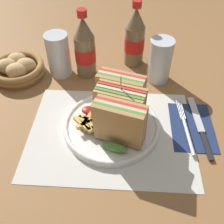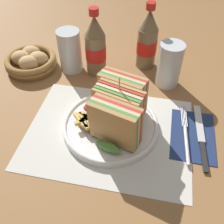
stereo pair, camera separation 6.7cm
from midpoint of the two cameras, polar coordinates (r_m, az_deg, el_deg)
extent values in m
plane|color=olive|center=(0.69, -4.80, -3.54)|extent=(4.00, 4.00, 0.00)
cube|color=silver|center=(0.68, -3.07, -4.70)|extent=(0.42, 0.32, 0.00)
cylinder|color=white|center=(0.68, -2.92, -3.28)|extent=(0.25, 0.25, 0.01)
torus|color=white|center=(0.68, -2.94, -2.89)|extent=(0.25, 0.25, 0.01)
cube|color=tan|center=(0.58, -2.15, -3.65)|extent=(0.12, 0.05, 0.12)
cube|color=#518E3D|center=(0.59, -1.81, -3.06)|extent=(0.12, 0.05, 0.12)
cube|color=beige|center=(0.59, -1.49, -2.48)|extent=(0.12, 0.05, 0.12)
cube|color=red|center=(0.60, -1.17, -1.91)|extent=(0.12, 0.05, 0.12)
cube|color=tan|center=(0.61, -0.86, -1.35)|extent=(0.12, 0.05, 0.12)
ellipsoid|color=#518E3D|center=(0.61, -2.58, -7.80)|extent=(0.07, 0.04, 0.02)
cube|color=tan|center=(0.61, -2.11, -1.01)|extent=(0.12, 0.05, 0.12)
cube|color=#518E3D|center=(0.62, -1.80, -0.35)|extent=(0.12, 0.05, 0.12)
cube|color=beige|center=(0.62, -1.50, 0.29)|extent=(0.12, 0.05, 0.12)
cube|color=red|center=(0.63, -1.20, 0.92)|extent=(0.12, 0.05, 0.12)
cube|color=tan|center=(0.63, -0.90, 1.54)|extent=(0.12, 0.05, 0.12)
ellipsoid|color=#518E3D|center=(0.64, -2.17, -4.15)|extent=(0.07, 0.04, 0.02)
cube|color=tan|center=(0.65, -1.39, 3.15)|extent=(0.12, 0.05, 0.12)
cube|color=#518E3D|center=(0.66, -1.10, 3.61)|extent=(0.12, 0.05, 0.12)
cube|color=beige|center=(0.67, -0.82, 4.06)|extent=(0.12, 0.05, 0.12)
cube|color=red|center=(0.67, -0.54, 4.50)|extent=(0.12, 0.05, 0.12)
cube|color=tan|center=(0.68, -0.27, 4.93)|extent=(0.12, 0.05, 0.12)
ellipsoid|color=#518E3D|center=(0.68, -1.80, -0.85)|extent=(0.07, 0.04, 0.02)
cylinder|color=tan|center=(0.61, -1.34, 1.81)|extent=(0.00, 0.00, 0.15)
cube|color=gold|center=(0.68, -6.66, -2.02)|extent=(0.02, 0.05, 0.01)
cube|color=gold|center=(0.68, -5.22, -1.23)|extent=(0.01, 0.06, 0.01)
cube|color=gold|center=(0.67, -8.16, -2.45)|extent=(0.04, 0.05, 0.01)
cube|color=gold|center=(0.66, -9.74, -2.58)|extent=(0.04, 0.04, 0.01)
cube|color=gold|center=(0.66, -7.33, -2.16)|extent=(0.07, 0.04, 0.01)
cube|color=gold|center=(0.66, -8.90, -2.77)|extent=(0.04, 0.05, 0.01)
cube|color=gold|center=(0.67, -8.14, -1.62)|extent=(0.03, 0.06, 0.01)
cube|color=gold|center=(0.66, -8.48, -2.65)|extent=(0.05, 0.04, 0.01)
cube|color=gold|center=(0.65, -7.36, -3.31)|extent=(0.06, 0.06, 0.01)
cube|color=gold|center=(0.65, -6.43, -3.58)|extent=(0.05, 0.03, 0.01)
ellipsoid|color=maroon|center=(0.70, -7.93, 0.25)|extent=(0.03, 0.03, 0.01)
cube|color=navy|center=(0.71, 14.46, -3.18)|extent=(0.11, 0.17, 0.00)
cylinder|color=silver|center=(0.68, 13.60, -5.29)|extent=(0.02, 0.12, 0.01)
cylinder|color=silver|center=(0.74, 11.75, 0.65)|extent=(0.01, 0.08, 0.00)
cylinder|color=silver|center=(0.74, 12.05, 0.65)|extent=(0.01, 0.08, 0.00)
cylinder|color=silver|center=(0.74, 12.36, 0.65)|extent=(0.01, 0.08, 0.00)
cylinder|color=silver|center=(0.74, 12.66, 0.66)|extent=(0.01, 0.08, 0.00)
cube|color=black|center=(0.67, 17.21, -7.15)|extent=(0.02, 0.09, 0.00)
cube|color=silver|center=(0.74, 15.34, -0.51)|extent=(0.03, 0.13, 0.00)
cylinder|color=#7A6647|center=(0.83, -8.16, 11.93)|extent=(0.06, 0.06, 0.13)
cylinder|color=red|center=(0.83, -8.20, 12.31)|extent=(0.06, 0.06, 0.05)
cone|color=#7A6647|center=(0.78, -8.90, 17.75)|extent=(0.06, 0.06, 0.06)
cylinder|color=red|center=(0.76, -9.26, 20.42)|extent=(0.03, 0.03, 0.02)
cylinder|color=#7A6647|center=(0.87, 2.60, 14.17)|extent=(0.06, 0.06, 0.13)
cylinder|color=red|center=(0.87, 2.62, 14.54)|extent=(0.06, 0.06, 0.05)
cone|color=#7A6647|center=(0.83, 2.83, 19.82)|extent=(0.06, 0.06, 0.06)
cylinder|color=red|center=(0.81, 2.94, 22.39)|extent=(0.03, 0.03, 0.02)
cylinder|color=silver|center=(0.80, 7.99, 10.90)|extent=(0.07, 0.07, 0.14)
cylinder|color=silver|center=(0.85, -13.85, 11.88)|extent=(0.07, 0.07, 0.14)
cylinder|color=black|center=(0.86, -13.53, 10.38)|extent=(0.06, 0.06, 0.08)
cylinder|color=olive|center=(0.91, -21.57, 7.78)|extent=(0.15, 0.15, 0.01)
torus|color=olive|center=(0.91, -21.76, 8.33)|extent=(0.17, 0.17, 0.02)
torus|color=olive|center=(0.90, -22.00, 9.04)|extent=(0.17, 0.17, 0.02)
ellipsoid|color=tan|center=(0.89, -20.32, 9.35)|extent=(0.06, 0.05, 0.05)
ellipsoid|color=tan|center=(0.92, -21.96, 10.32)|extent=(0.06, 0.05, 0.05)
ellipsoid|color=tan|center=(0.90, -23.87, 9.00)|extent=(0.06, 0.05, 0.05)
ellipsoid|color=tan|center=(0.87, -22.22, 8.17)|extent=(0.06, 0.05, 0.05)
camera|label=1|loc=(0.03, -92.87, -2.92)|focal=42.00mm
camera|label=2|loc=(0.03, 87.13, 2.92)|focal=42.00mm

